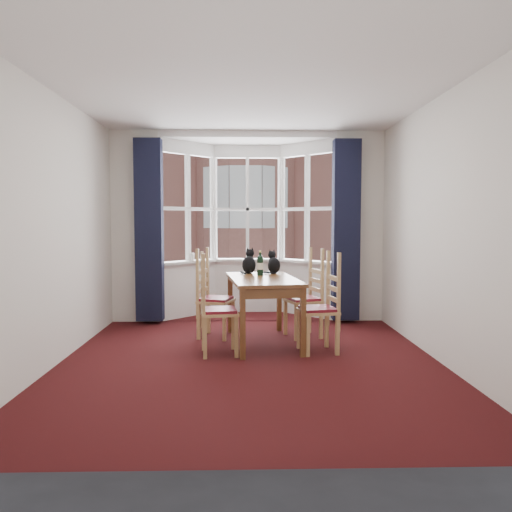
{
  "coord_description": "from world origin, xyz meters",
  "views": [
    {
      "loc": [
        -0.07,
        -5.13,
        1.48
      ],
      "look_at": [
        0.09,
        1.05,
        1.05
      ],
      "focal_mm": 35.0,
      "sensor_mm": 36.0,
      "label": 1
    }
  ],
  "objects_px": {
    "cat_left": "(249,263)",
    "wine_bottle": "(260,265)",
    "chair_right_near": "(326,310)",
    "candle_short": "(202,258)",
    "chair_left_far": "(209,300)",
    "cat_right": "(274,264)",
    "chair_left_near": "(211,312)",
    "dining_table": "(263,286)",
    "chair_right_far": "(310,300)",
    "candle_tall": "(192,257)"
  },
  "relations": [
    {
      "from": "candle_tall",
      "to": "candle_short",
      "type": "distance_m",
      "value": 0.15
    },
    {
      "from": "chair_left_far",
      "to": "cat_right",
      "type": "relative_size",
      "value": 2.9
    },
    {
      "from": "chair_left_far",
      "to": "candle_short",
      "type": "height_order",
      "value": "candle_short"
    },
    {
      "from": "chair_left_near",
      "to": "cat_left",
      "type": "xyz_separation_m",
      "value": [
        0.43,
        0.98,
        0.46
      ]
    },
    {
      "from": "chair_right_near",
      "to": "candle_tall",
      "type": "bearing_deg",
      "value": 128.63
    },
    {
      "from": "candle_tall",
      "to": "chair_right_near",
      "type": "bearing_deg",
      "value": -51.37
    },
    {
      "from": "chair_left_far",
      "to": "dining_table",
      "type": "bearing_deg",
      "value": -28.89
    },
    {
      "from": "dining_table",
      "to": "candle_tall",
      "type": "distance_m",
      "value": 2.05
    },
    {
      "from": "chair_left_far",
      "to": "candle_tall",
      "type": "distance_m",
      "value": 1.5
    },
    {
      "from": "wine_bottle",
      "to": "candle_short",
      "type": "bearing_deg",
      "value": 119.29
    },
    {
      "from": "chair_right_near",
      "to": "cat_right",
      "type": "xyz_separation_m",
      "value": [
        -0.53,
        0.9,
        0.45
      ]
    },
    {
      "from": "chair_right_near",
      "to": "candle_tall",
      "type": "height_order",
      "value": "candle_tall"
    },
    {
      "from": "chair_right_near",
      "to": "chair_right_far",
      "type": "bearing_deg",
      "value": 96.02
    },
    {
      "from": "chair_right_near",
      "to": "candle_tall",
      "type": "xyz_separation_m",
      "value": [
        -1.72,
        2.16,
        0.46
      ]
    },
    {
      "from": "cat_right",
      "to": "candle_short",
      "type": "relative_size",
      "value": 3.63
    },
    {
      "from": "cat_right",
      "to": "wine_bottle",
      "type": "bearing_deg",
      "value": -128.11
    },
    {
      "from": "chair_left_far",
      "to": "candle_tall",
      "type": "height_order",
      "value": "candle_tall"
    },
    {
      "from": "chair_right_near",
      "to": "chair_left_far",
      "type": "bearing_deg",
      "value": 150.75
    },
    {
      "from": "cat_right",
      "to": "candle_short",
      "type": "distance_m",
      "value": 1.66
    },
    {
      "from": "cat_right",
      "to": "candle_tall",
      "type": "relative_size",
      "value": 2.64
    },
    {
      "from": "chair_left_far",
      "to": "cat_right",
      "type": "distance_m",
      "value": 0.96
    },
    {
      "from": "dining_table",
      "to": "chair_right_far",
      "type": "xyz_separation_m",
      "value": [
        0.62,
        0.36,
        -0.23
      ]
    },
    {
      "from": "chair_left_near",
      "to": "chair_right_near",
      "type": "xyz_separation_m",
      "value": [
        1.29,
        0.09,
        0.0
      ]
    },
    {
      "from": "chair_left_near",
      "to": "cat_left",
      "type": "height_order",
      "value": "cat_left"
    },
    {
      "from": "candle_tall",
      "to": "candle_short",
      "type": "xyz_separation_m",
      "value": [
        0.15,
        0.03,
        -0.02
      ]
    },
    {
      "from": "candle_tall",
      "to": "chair_left_near",
      "type": "bearing_deg",
      "value": -79.11
    },
    {
      "from": "candle_short",
      "to": "cat_right",
      "type": "bearing_deg",
      "value": -51.02
    },
    {
      "from": "cat_right",
      "to": "candle_tall",
      "type": "xyz_separation_m",
      "value": [
        -1.19,
        1.26,
        0.01
      ]
    },
    {
      "from": "dining_table",
      "to": "chair_left_far",
      "type": "relative_size",
      "value": 1.64
    },
    {
      "from": "cat_left",
      "to": "candle_short",
      "type": "distance_m",
      "value": 1.48
    },
    {
      "from": "chair_right_far",
      "to": "chair_right_near",
      "type": "bearing_deg",
      "value": -83.98
    },
    {
      "from": "cat_left",
      "to": "cat_right",
      "type": "relative_size",
      "value": 1.09
    },
    {
      "from": "chair_left_far",
      "to": "cat_left",
      "type": "relative_size",
      "value": 2.66
    },
    {
      "from": "chair_left_near",
      "to": "candle_tall",
      "type": "bearing_deg",
      "value": 100.89
    },
    {
      "from": "cat_right",
      "to": "candle_tall",
      "type": "height_order",
      "value": "cat_right"
    },
    {
      "from": "dining_table",
      "to": "chair_left_near",
      "type": "relative_size",
      "value": 1.64
    },
    {
      "from": "chair_right_far",
      "to": "candle_short",
      "type": "bearing_deg",
      "value": 136.36
    },
    {
      "from": "dining_table",
      "to": "candle_short",
      "type": "height_order",
      "value": "candle_short"
    },
    {
      "from": "chair_left_near",
      "to": "dining_table",
      "type": "bearing_deg",
      "value": 39.17
    },
    {
      "from": "wine_bottle",
      "to": "candle_short",
      "type": "height_order",
      "value": "wine_bottle"
    },
    {
      "from": "cat_right",
      "to": "cat_left",
      "type": "bearing_deg",
      "value": -179.56
    },
    {
      "from": "cat_left",
      "to": "wine_bottle",
      "type": "xyz_separation_m",
      "value": [
        0.14,
        -0.24,
        0.0
      ]
    },
    {
      "from": "wine_bottle",
      "to": "chair_right_far",
      "type": "bearing_deg",
      "value": 8.67
    },
    {
      "from": "chair_left_near",
      "to": "cat_right",
      "type": "height_order",
      "value": "cat_right"
    },
    {
      "from": "cat_right",
      "to": "chair_left_far",
      "type": "bearing_deg",
      "value": -171.06
    },
    {
      "from": "candle_short",
      "to": "chair_right_far",
      "type": "bearing_deg",
      "value": -43.64
    },
    {
      "from": "dining_table",
      "to": "wine_bottle",
      "type": "xyz_separation_m",
      "value": [
        -0.03,
        0.27,
        0.24
      ]
    },
    {
      "from": "chair_right_near",
      "to": "candle_short",
      "type": "height_order",
      "value": "candle_short"
    },
    {
      "from": "cat_left",
      "to": "cat_right",
      "type": "distance_m",
      "value": 0.32
    },
    {
      "from": "candle_short",
      "to": "candle_tall",
      "type": "bearing_deg",
      "value": -168.35
    }
  ]
}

